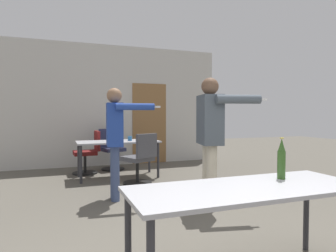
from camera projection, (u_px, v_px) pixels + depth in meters
The scene contains 10 objects.
back_wall at pixel (107, 106), 7.40m from camera, with size 5.83×0.12×2.97m.
conference_table_near at pixel (248, 196), 2.21m from camera, with size 1.81×0.69×0.73m.
conference_table_far at pixel (118, 145), 5.96m from camera, with size 1.60×0.73×0.73m.
person_far_watching at pixel (211, 130), 4.08m from camera, with size 0.78×0.82×1.76m.
person_left_plaid at pixel (116, 132), 4.40m from camera, with size 0.74×0.65×1.65m.
office_chair_far_right at pixel (111, 150), 6.87m from camera, with size 0.57×0.62×0.92m.
office_chair_side_rolled at pixel (140, 161), 5.36m from camera, with size 0.62×0.66×0.92m.
office_chair_far_left at pixel (89, 154), 6.38m from camera, with size 0.56×0.52×0.90m.
beer_bottle at pixel (281, 159), 2.46m from camera, with size 0.07×0.07×0.34m.
drink_cup at pixel (130, 138), 6.02m from camera, with size 0.08×0.08×0.09m.
Camera 1 is at (-1.13, -1.50, 1.26)m, focal length 32.00 mm.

